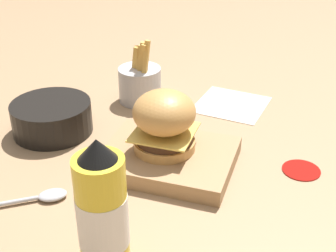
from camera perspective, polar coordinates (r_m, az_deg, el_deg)
name	(u,v)px	position (r m, az deg, el deg)	size (l,w,h in m)	color
ground_plane	(183,173)	(0.81, 1.81, -5.69)	(6.00, 6.00, 0.00)	#9E7A56
serving_board	(168,158)	(0.82, 0.00, -3.95)	(0.23, 0.18, 0.03)	#A37A51
burger	(164,121)	(0.79, -0.45, 0.63)	(0.11, 0.11, 0.11)	tan
ketchup_bottle	(102,214)	(0.59, -8.00, -10.60)	(0.06, 0.06, 0.20)	yellow
fries_basket	(140,83)	(1.04, -3.43, 5.30)	(0.09, 0.09, 0.15)	#B7B7BC
side_bowl	(52,117)	(0.95, -13.97, 1.11)	(0.16, 0.16, 0.06)	black
spoon	(43,197)	(0.77, -14.97, -8.32)	(0.13, 0.10, 0.01)	#B2B2B7
ketchup_puddle	(301,170)	(0.85, 15.94, -5.15)	(0.07, 0.07, 0.00)	#9E140F
parchment_square	(231,104)	(1.05, 7.73, 2.65)	(0.16, 0.16, 0.00)	beige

